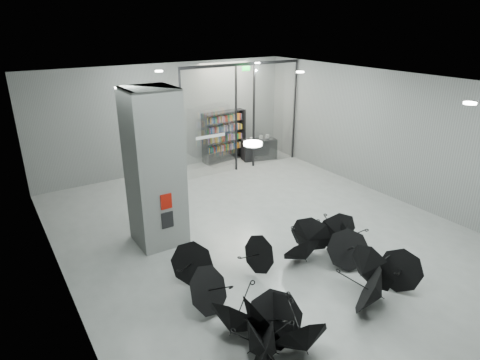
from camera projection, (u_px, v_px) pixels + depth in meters
room at (286, 140)px, 9.53m from camera, size 14.00×14.02×4.01m
column at (154, 169)px, 10.14m from camera, size 1.20×1.20×4.00m
fire_cabinet at (166, 202)px, 9.90m from camera, size 0.28×0.04×0.38m
info_panel at (168, 220)px, 10.08m from camera, size 0.30×0.03×0.42m
exit_sign at (246, 68)px, 14.52m from camera, size 0.30×0.06×0.15m
glass_partition at (243, 113)px, 15.28m from camera, size 5.06×0.08×4.00m
bookshelf at (224, 136)px, 16.64m from camera, size 1.88×0.59×2.03m
shop_counter at (259, 149)px, 16.98m from camera, size 1.49×0.87×0.84m
umbrella_cluster at (299, 288)px, 8.42m from camera, size 5.35×4.39×1.29m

